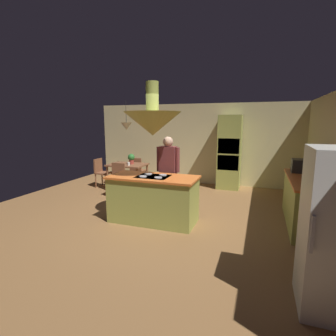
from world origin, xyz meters
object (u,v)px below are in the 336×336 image
(chair_facing_island, at_px, (117,177))
(person_at_island, at_px, (168,169))
(oven_tower, at_px, (229,152))
(chair_at_corner, at_px, (101,171))
(canister_sugar, at_px, (311,176))
(chair_by_back_wall, at_px, (137,169))
(dining_table, at_px, (128,168))
(canister_tea, at_px, (309,175))
(canister_flour, at_px, (313,180))
(microwave_on_counter, at_px, (303,166))
(cup_on_table, at_px, (129,164))
(kitchen_island, at_px, (153,199))
(potted_plant_on_table, at_px, (131,158))

(chair_facing_island, bearing_deg, person_at_island, -24.03)
(oven_tower, height_order, chair_facing_island, oven_tower)
(chair_at_corner, height_order, canister_sugar, canister_sugar)
(chair_facing_island, height_order, chair_by_back_wall, same)
(dining_table, bearing_deg, canister_tea, -17.77)
(oven_tower, height_order, canister_flour, oven_tower)
(chair_facing_island, bearing_deg, canister_sugar, -12.53)
(oven_tower, relative_size, microwave_on_counter, 4.74)
(microwave_on_counter, bearing_deg, cup_on_table, 173.76)
(canister_sugar, distance_m, microwave_on_counter, 0.95)
(oven_tower, relative_size, canister_flour, 14.51)
(oven_tower, relative_size, canister_tea, 12.02)
(kitchen_island, xyz_separation_m, chair_at_corner, (-2.62, 2.10, 0.04))
(canister_sugar, bearing_deg, chair_at_corner, 163.32)
(chair_by_back_wall, bearing_deg, kitchen_island, 121.95)
(chair_facing_island, height_order, canister_tea, canister_tea)
(cup_on_table, relative_size, microwave_on_counter, 0.20)
(cup_on_table, bearing_deg, kitchen_island, -50.74)
(chair_at_corner, height_order, microwave_on_counter, microwave_on_counter)
(chair_at_corner, relative_size, canister_flour, 5.79)
(dining_table, relative_size, canister_tea, 5.91)
(kitchen_island, xyz_separation_m, cup_on_table, (-1.55, 1.90, 0.34))
(canister_sugar, xyz_separation_m, microwave_on_counter, (0.00, 0.95, 0.03))
(canister_sugar, distance_m, canister_tea, 0.18)
(chair_at_corner, xyz_separation_m, microwave_on_counter, (5.46, -0.68, 0.56))
(chair_facing_island, bearing_deg, chair_at_corner, 145.63)
(chair_by_back_wall, bearing_deg, canister_flour, 151.74)
(person_at_island, height_order, canister_flour, person_at_island)
(potted_plant_on_table, bearing_deg, canister_flour, -22.96)
(cup_on_table, height_order, canister_sugar, canister_sugar)
(chair_at_corner, bearing_deg, oven_tower, -72.89)
(chair_at_corner, bearing_deg, canister_sugar, -106.68)
(canister_flour, relative_size, microwave_on_counter, 0.33)
(dining_table, relative_size, chair_at_corner, 1.23)
(kitchen_island, height_order, canister_tea, canister_tea)
(person_at_island, bearing_deg, chair_at_corner, 152.21)
(chair_at_corner, relative_size, canister_tea, 4.79)
(kitchen_island, distance_m, canister_flour, 2.90)
(kitchen_island, xyz_separation_m, chair_facing_island, (-1.70, 1.47, 0.04))
(potted_plant_on_table, bearing_deg, canister_tea, -18.91)
(canister_flour, distance_m, microwave_on_counter, 1.13)
(dining_table, xyz_separation_m, potted_plant_on_table, (0.10, 0.07, 0.28))
(chair_facing_island, bearing_deg, chair_by_back_wall, 90.00)
(canister_flour, relative_size, canister_tea, 0.83)
(canister_sugar, bearing_deg, chair_facing_island, 167.47)
(canister_tea, bearing_deg, chair_at_corner, 165.07)
(cup_on_table, relative_size, canister_sugar, 0.43)
(kitchen_island, relative_size, person_at_island, 1.05)
(kitchen_island, height_order, canister_flour, canister_flour)
(chair_at_corner, relative_size, potted_plant_on_table, 2.90)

